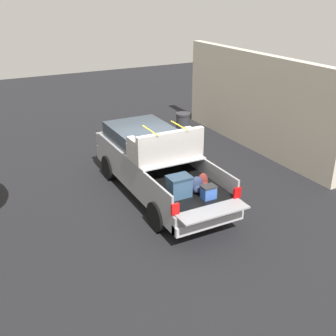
# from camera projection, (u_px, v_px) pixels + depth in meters

# --- Properties ---
(ground_plane) EXTENTS (40.00, 40.00, 0.00)m
(ground_plane) POSITION_uv_depth(u_px,v_px,m) (159.00, 194.00, 12.40)
(ground_plane) COLOR black
(pickup_truck) EXTENTS (6.05, 2.06, 2.23)m
(pickup_truck) POSITION_uv_depth(u_px,v_px,m) (153.00, 162.00, 12.29)
(pickup_truck) COLOR gray
(pickup_truck) RESTS_ON ground_plane
(building_facade) EXTENTS (8.35, 0.36, 3.58)m
(building_facade) POSITION_uv_depth(u_px,v_px,m) (254.00, 102.00, 15.41)
(building_facade) COLOR beige
(building_facade) RESTS_ON ground_plane
(trash_can) EXTENTS (0.60, 0.60, 0.98)m
(trash_can) POSITION_uv_depth(u_px,v_px,m) (183.00, 124.00, 17.09)
(trash_can) COLOR #2D2D33
(trash_can) RESTS_ON ground_plane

